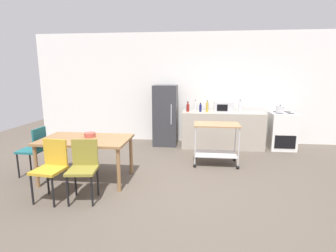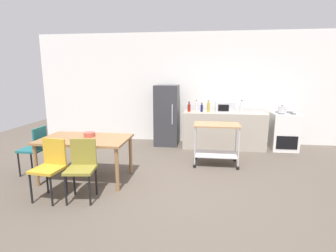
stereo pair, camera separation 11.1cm
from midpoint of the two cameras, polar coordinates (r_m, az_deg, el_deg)
ground_plane at (r=4.38m, az=2.77°, el=-13.57°), size 12.00×12.00×0.00m
back_wall at (r=7.18m, az=5.13°, el=8.19°), size 8.40×0.12×2.90m
kitchen_counter at (r=6.73m, az=12.41°, el=-0.85°), size 2.00×0.64×0.90m
dining_table at (r=4.76m, az=-16.90°, el=-3.46°), size 1.50×0.90×0.75m
chair_teal at (r=5.38m, az=-26.33°, el=-4.13°), size 0.41×0.41×0.89m
chair_mustard at (r=4.28m, az=-23.50°, el=-7.72°), size 0.44×0.44×0.89m
chair_olive at (r=4.10m, az=-17.48°, el=-8.11°), size 0.45×0.45×0.89m
stove_oven at (r=7.02m, az=24.27°, el=-1.08°), size 0.60×0.61×0.92m
refrigerator at (r=6.80m, az=0.20°, el=2.33°), size 0.60×0.63×1.55m
kitchen_cart at (r=5.42m, az=11.03°, el=-2.44°), size 0.91×0.57×0.85m
bottle_soda at (r=6.61m, az=5.07°, el=3.99°), size 0.08×0.08×0.25m
bottle_olive_oil at (r=6.59m, az=6.67°, el=4.13°), size 0.06×0.06×0.29m
bottle_sesame_oil at (r=6.61m, az=7.81°, el=3.87°), size 0.06×0.06×0.22m
bottle_soy_sauce at (r=6.60m, az=9.22°, el=4.05°), size 0.07×0.07×0.29m
microwave at (r=6.64m, az=12.66°, el=4.05°), size 0.46×0.35×0.26m
bottle_sparkling_water at (r=6.67m, az=16.14°, el=3.94°), size 0.08×0.08×0.31m
fruit_bowl at (r=4.82m, az=-16.04°, el=-1.78°), size 0.20×0.20×0.08m
kettle at (r=6.81m, az=23.92°, el=3.27°), size 0.24×0.17×0.19m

